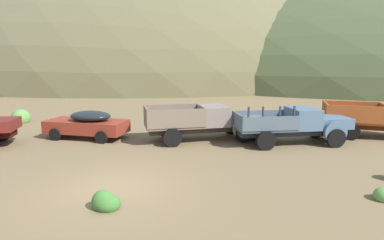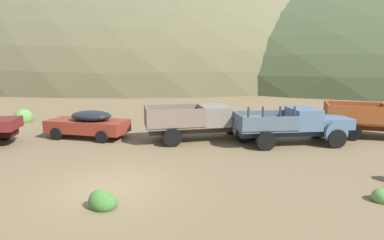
{
  "view_description": "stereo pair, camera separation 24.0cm",
  "coord_description": "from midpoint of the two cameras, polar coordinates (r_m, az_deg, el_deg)",
  "views": [
    {
      "loc": [
        3.56,
        -10.21,
        4.38
      ],
      "look_at": [
        2.26,
        6.07,
        1.3
      ],
      "focal_mm": 29.93,
      "sensor_mm": 36.0,
      "label": 1
    },
    {
      "loc": [
        3.8,
        -10.19,
        4.38
      ],
      "look_at": [
        2.26,
        6.07,
        1.3
      ],
      "focal_mm": 29.93,
      "sensor_mm": 36.0,
      "label": 2
    }
  ],
  "objects": [
    {
      "name": "hill_center",
      "position": [
        80.7,
        29.16,
        6.24
      ],
      "size": [
        105.08,
        80.41,
        35.86
      ],
      "primitive_type": "ellipsoid",
      "color": "#424C2D",
      "rests_on": "ground"
    },
    {
      "name": "car_rust_red",
      "position": [
        19.11,
        -18.12,
        -0.59
      ],
      "size": [
        4.99,
        2.54,
        1.57
      ],
      "rotation": [
        0.0,
        0.0,
        2.98
      ],
      "color": "maroon",
      "rests_on": "ground"
    },
    {
      "name": "bush_back_edge",
      "position": [
        10.23,
        -15.09,
        -13.95
      ],
      "size": [
        0.88,
        0.69,
        0.72
      ],
      "color": "#3D702D",
      "rests_on": "ground"
    },
    {
      "name": "ground_plane",
      "position": [
        11.69,
        -13.63,
        -11.62
      ],
      "size": [
        300.0,
        300.0,
        0.0
      ],
      "primitive_type": "plane",
      "color": "brown"
    },
    {
      "name": "truck_chalk_blue",
      "position": [
        17.78,
        19.16,
        -0.87
      ],
      "size": [
        6.28,
        3.29,
        2.16
      ],
      "rotation": [
        0.0,
        0.0,
        0.21
      ],
      "color": "#262D39",
      "rests_on": "ground"
    },
    {
      "name": "bush_near_barrel",
      "position": [
        25.63,
        -27.66,
        0.37
      ],
      "size": [
        1.29,
        1.23,
        1.24
      ],
      "color": "#5B8E42",
      "rests_on": "ground"
    },
    {
      "name": "hill_distant",
      "position": [
        75.86,
        -8.37,
        7.27
      ],
      "size": [
        95.55,
        76.48,
        44.32
      ],
      "primitive_type": "ellipsoid",
      "color": "brown",
      "rests_on": "ground"
    },
    {
      "name": "truck_primer_gray",
      "position": [
        17.71,
        3.75,
        -0.28
      ],
      "size": [
        6.62,
        3.82,
        1.91
      ],
      "rotation": [
        0.0,
        0.0,
        0.3
      ],
      "color": "#3D322D",
      "rests_on": "ground"
    }
  ]
}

